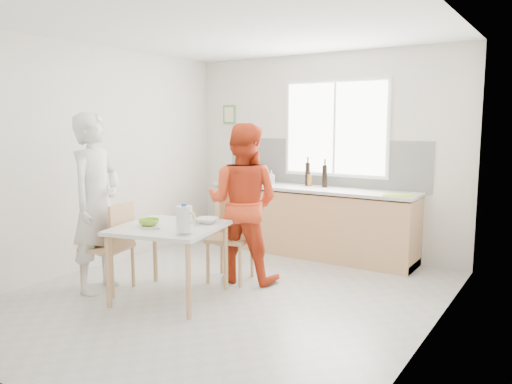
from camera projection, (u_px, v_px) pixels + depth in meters
ground at (226, 296)px, 5.15m from camera, size 4.50×4.50×0.00m
room_shell at (224, 136)px, 4.93m from camera, size 4.50×4.50×4.50m
window at (335, 128)px, 6.67m from camera, size 1.50×0.06×1.30m
backsplash at (321, 163)px, 6.85m from camera, size 3.00×0.02×0.65m
picture_frame at (229, 114)px, 7.58m from camera, size 0.22×0.03×0.28m
kitchen_counter at (311, 224)px, 6.72m from camera, size 2.84×0.64×1.37m
dining_table at (169, 233)px, 4.99m from camera, size 1.17×1.17×0.75m
chair_left at (113, 243)px, 5.24m from camera, size 0.52×0.52×0.94m
chair_far at (233, 233)px, 5.66m from camera, size 0.54×0.54×0.97m
person_white at (96, 203)px, 5.24m from camera, size 0.60×0.77×1.88m
person_red at (243, 203)px, 5.57m from camera, size 0.99×0.85×1.77m
bowl_green at (149, 222)px, 5.00m from camera, size 0.25×0.25×0.06m
bowl_white at (207, 220)px, 5.11m from camera, size 0.27×0.27×0.05m
milk_jug at (185, 219)px, 4.59m from camera, size 0.21×0.15×0.27m
green_box at (191, 217)px, 5.20m from camera, size 0.12×0.12×0.09m
spoon at (150, 229)px, 4.80m from camera, size 0.14×0.10×0.01m
cutting_board at (397, 195)px, 5.91m from camera, size 0.40×0.34×0.01m
wine_bottle_a at (308, 174)px, 6.80m from camera, size 0.07×0.07×0.32m
wine_bottle_b at (325, 176)px, 6.64m from camera, size 0.07×0.07×0.30m
jar_amber at (310, 180)px, 6.77m from camera, size 0.06×0.06×0.16m
soap_bottle at (271, 177)px, 7.05m from camera, size 0.11×0.11×0.19m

